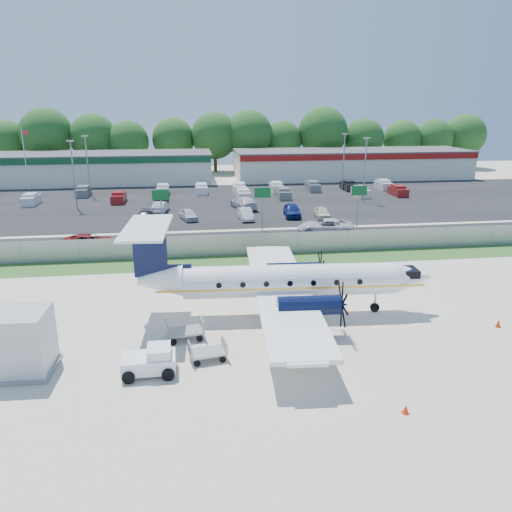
{
  "coord_description": "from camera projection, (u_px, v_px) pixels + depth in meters",
  "views": [
    {
      "loc": [
        -4.98,
        -30.75,
        13.7
      ],
      "look_at": [
        0.0,
        6.0,
        2.3
      ],
      "focal_mm": 35.0,
      "sensor_mm": 36.0,
      "label": 1
    }
  ],
  "objects": [
    {
      "name": "perimeter_fence",
      "position": [
        245.0,
        244.0,
        46.76
      ],
      "size": [
        120.0,
        0.06,
        1.99
      ],
      "color": "gray",
      "rests_on": "ground"
    },
    {
      "name": "grass_verge",
      "position": [
        247.0,
        261.0,
        45.15
      ],
      "size": [
        170.0,
        4.0,
        0.02
      ],
      "primitive_type": "cube",
      "color": "#2D561E",
      "rests_on": "ground"
    },
    {
      "name": "sign_left",
      "position": [
        161.0,
        201.0,
        53.4
      ],
      "size": [
        1.8,
        0.26,
        5.0
      ],
      "color": "gray",
      "rests_on": "ground"
    },
    {
      "name": "light_pole_ne",
      "position": [
        365.0,
        165.0,
        70.81
      ],
      "size": [
        0.9,
        0.35,
        9.09
      ],
      "color": "gray",
      "rests_on": "ground"
    },
    {
      "name": "parked_car_g",
      "position": [
        244.0,
        209.0,
        67.47
      ],
      "size": [
        3.66,
        6.04,
        1.64
      ],
      "primitive_type": "imported",
      "rotation": [
        0.0,
        0.0,
        3.4
      ],
      "color": "silver",
      "rests_on": "ground"
    },
    {
      "name": "building_west",
      "position": [
        80.0,
        168.0,
        88.64
      ],
      "size": [
        46.4,
        12.4,
        5.24
      ],
      "color": "silver",
      "rests_on": "ground"
    },
    {
      "name": "parked_car_c",
      "position": [
        246.0,
        220.0,
        61.17
      ],
      "size": [
        1.77,
        4.34,
        1.4
      ],
      "primitive_type": "imported",
      "rotation": [
        0.0,
        0.0,
        0.07
      ],
      "color": "silver",
      "rests_on": "ground"
    },
    {
      "name": "parked_car_d",
      "position": [
        292.0,
        217.0,
        62.77
      ],
      "size": [
        2.33,
        4.95,
        1.64
      ],
      "primitive_type": "imported",
      "rotation": [
        0.0,
        0.0,
        -0.09
      ],
      "color": "navy",
      "rests_on": "ground"
    },
    {
      "name": "parked_car_f",
      "position": [
        161.0,
        212.0,
        65.37
      ],
      "size": [
        2.16,
        4.52,
        1.43
      ],
      "primitive_type": "imported",
      "rotation": [
        0.0,
        0.0,
        2.99
      ],
      "color": "silver",
      "rests_on": "ground"
    },
    {
      "name": "pushback_tug",
      "position": [
        151.0,
        361.0,
        26.23
      ],
      "size": [
        2.81,
        2.03,
        1.5
      ],
      "color": "white",
      "rests_on": "ground"
    },
    {
      "name": "access_road",
      "position": [
        239.0,
        241.0,
        51.78
      ],
      "size": [
        170.0,
        8.0,
        0.02
      ],
      "primitive_type": "cube",
      "color": "black",
      "rests_on": "ground"
    },
    {
      "name": "flagpole_east",
      "position": [
        25.0,
        155.0,
        80.26
      ],
      "size": [
        1.06,
        0.12,
        10.0
      ],
      "color": "white",
      "rests_on": "ground"
    },
    {
      "name": "cone_port_wing",
      "position": [
        406.0,
        409.0,
        22.93
      ],
      "size": [
        0.32,
        0.32,
        0.46
      ],
      "color": "red",
      "rests_on": "ground"
    },
    {
      "name": "road_car_west",
      "position": [
        90.0,
        249.0,
        48.91
      ],
      "size": [
        5.46,
        2.94,
        1.45
      ],
      "primitive_type": "imported",
      "rotation": [
        0.0,
        0.0,
        1.47
      ],
      "color": "maroon",
      "rests_on": "ground"
    },
    {
      "name": "parking_lot",
      "position": [
        224.0,
        202.0,
        71.67
      ],
      "size": [
        170.0,
        32.0,
        0.02
      ],
      "primitive_type": "cube",
      "color": "black",
      "rests_on": "ground"
    },
    {
      "name": "parked_car_b",
      "position": [
        189.0,
        220.0,
        61.04
      ],
      "size": [
        2.61,
        4.23,
        1.34
      ],
      "primitive_type": "imported",
      "rotation": [
        0.0,
        0.0,
        0.28
      ],
      "color": "silver",
      "rests_on": "ground"
    },
    {
      "name": "cone_starboard_wing",
      "position": [
        297.0,
        266.0,
        42.87
      ],
      "size": [
        0.43,
        0.43,
        0.61
      ],
      "color": "red",
      "rests_on": "ground"
    },
    {
      "name": "parked_car_e",
      "position": [
        322.0,
        218.0,
        62.0
      ],
      "size": [
        1.88,
        4.11,
        1.37
      ],
      "primitive_type": "imported",
      "rotation": [
        0.0,
        0.0,
        -0.07
      ],
      "color": "beige",
      "rests_on": "ground"
    },
    {
      "name": "parked_car_a",
      "position": [
        144.0,
        223.0,
        59.59
      ],
      "size": [
        2.35,
        4.73,
        1.32
      ],
      "primitive_type": "imported",
      "rotation": [
        0.0,
        0.0,
        -0.11
      ],
      "color": "black",
      "rests_on": "ground"
    },
    {
      "name": "far_parking_rows",
      "position": [
        222.0,
        196.0,
        76.41
      ],
      "size": [
        56.0,
        10.0,
        1.6
      ],
      "primitive_type": null,
      "color": "gray",
      "rests_on": "ground"
    },
    {
      "name": "light_pole_nw",
      "position": [
        73.0,
        170.0,
        65.68
      ],
      "size": [
        0.9,
        0.35,
        9.09
      ],
      "color": "gray",
      "rests_on": "ground"
    },
    {
      "name": "aircraft",
      "position": [
        284.0,
        281.0,
        33.04
      ],
      "size": [
        20.31,
        20.03,
        6.28
      ],
      "color": "white",
      "rests_on": "ground"
    },
    {
      "name": "sign_right",
      "position": [
        359.0,
        196.0,
        56.22
      ],
      "size": [
        1.8,
        0.26,
        5.0
      ],
      "color": "gray",
      "rests_on": "ground"
    },
    {
      "name": "light_pole_sw",
      "position": [
        87.0,
        162.0,
        75.15
      ],
      "size": [
        0.9,
        0.35,
        9.09
      ],
      "color": "gray",
      "rests_on": "ground"
    },
    {
      "name": "road_car_mid",
      "position": [
        325.0,
        234.0,
        54.41
      ],
      "size": [
        6.58,
        4.21,
        1.69
      ],
      "primitive_type": "imported",
      "rotation": [
        0.0,
        0.0,
        -1.82
      ],
      "color": "silver",
      "rests_on": "ground"
    },
    {
      "name": "baggage_cart_near",
      "position": [
        208.0,
        351.0,
        27.66
      ],
      "size": [
        2.22,
        1.56,
        1.07
      ],
      "color": "gray",
      "rests_on": "ground"
    },
    {
      "name": "tree_line",
      "position": [
        212.0,
        172.0,
        103.88
      ],
      "size": [
        112.0,
        6.0,
        14.0
      ],
      "primitive_type": null,
      "color": "#1B4C16",
      "rests_on": "ground"
    },
    {
      "name": "sign_mid",
      "position": [
        262.0,
        199.0,
        54.81
      ],
      "size": [
        1.8,
        0.26,
        5.0
      ],
      "color": "gray",
      "rests_on": "ground"
    },
    {
      "name": "ground",
      "position": [
        268.0,
        314.0,
        33.79
      ],
      "size": [
        170.0,
        170.0,
        0.0
      ],
      "primitive_type": "plane",
      "color": "beige",
      "rests_on": "ground"
    },
    {
      "name": "service_container",
      "position": [
        22.0,
        344.0,
        26.17
      ],
      "size": [
        3.15,
        3.15,
        3.39
      ],
      "color": "#BABCC2",
      "rests_on": "ground"
    },
    {
      "name": "baggage_cart_far",
      "position": [
        185.0,
        331.0,
        30.09
      ],
      "size": [
        2.44,
        1.7,
        1.18
      ],
      "color": "gray",
      "rests_on": "ground"
    },
    {
      "name": "building_east",
      "position": [
        352.0,
        164.0,
        95.06
      ],
      "size": [
        44.4,
        12.4,
        5.24
      ],
      "color": "silver",
      "rests_on": "ground"
    },
    {
      "name": "light_pole_se",
      "position": [
        344.0,
        158.0,
        80.29
      ],
      "size": [
        0.9,
        0.35,
        9.09
      ],
      "color": "gray",
      "rests_on": "ground"
    },
    {
      "name": "cone_nose",
      "position": [
        498.0,
        323.0,
        31.81
      ],
      "size": [
        0.34,
        0.34,
        0.49
      ],
      "color": "red",
      "rests_on": "ground"
    }
  ]
}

